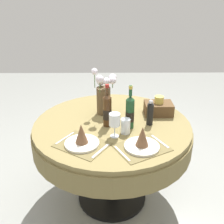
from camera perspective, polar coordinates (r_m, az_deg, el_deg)
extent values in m
plane|color=gray|center=(2.55, 0.01, -18.01)|extent=(8.00, 8.00, 0.00)
cylinder|color=olive|center=(2.10, 0.01, -2.83)|extent=(1.26, 1.26, 0.04)
cylinder|color=olive|center=(2.15, 0.01, -5.21)|extent=(1.29, 1.29, 0.16)
cylinder|color=black|center=(2.30, 0.01, -11.05)|extent=(0.12, 0.12, 0.71)
cylinder|color=black|center=(2.54, 0.01, -17.77)|extent=(0.62, 0.62, 0.03)
cube|color=brown|center=(1.82, -6.61, -7.13)|extent=(0.43, 0.40, 0.00)
cylinder|color=silver|center=(1.81, -6.62, -6.86)|extent=(0.24, 0.24, 0.02)
cone|color=brown|center=(1.77, -6.75, -4.72)|extent=(0.09, 0.09, 0.14)
cube|color=silver|center=(1.90, -10.30, -5.64)|extent=(0.11, 0.17, 0.00)
cube|color=silver|center=(1.74, -2.54, -8.52)|extent=(0.12, 0.17, 0.00)
cube|color=brown|center=(1.79, 6.56, -7.77)|extent=(0.42, 0.39, 0.00)
cylinder|color=silver|center=(1.78, 6.57, -7.50)|extent=(0.24, 0.24, 0.02)
cone|color=brown|center=(1.74, 6.70, -5.34)|extent=(0.09, 0.09, 0.14)
cube|color=silver|center=(1.71, 2.24, -9.08)|extent=(0.10, 0.17, 0.00)
cube|color=silver|center=(1.87, 10.50, -6.36)|extent=(0.10, 0.18, 0.00)
cylinder|color=brown|center=(2.21, -1.87, 2.51)|extent=(0.12, 0.12, 0.23)
sphere|color=silver|center=(2.13, -1.22, 6.76)|extent=(0.06, 0.06, 0.06)
cylinder|color=#4C7038|center=(2.15, -1.21, 5.75)|extent=(0.01, 0.01, 0.04)
sphere|color=silver|center=(2.13, -3.90, 8.90)|extent=(0.05, 0.05, 0.05)
cylinder|color=#4C7038|center=(2.15, -3.84, 6.89)|extent=(0.01, 0.01, 0.12)
sphere|color=silver|center=(2.19, -2.50, 6.77)|extent=(0.07, 0.07, 0.07)
cylinder|color=#4C7038|center=(2.20, -2.49, 5.94)|extent=(0.01, 0.01, 0.02)
sphere|color=silver|center=(2.17, 0.15, 7.57)|extent=(0.06, 0.06, 0.06)
cylinder|color=#4C7038|center=(2.19, 0.15, 6.34)|extent=(0.01, 0.01, 0.05)
sphere|color=silver|center=(2.03, -2.73, 7.26)|extent=(0.06, 0.06, 0.06)
cylinder|color=#4C7038|center=(2.05, -2.69, 5.48)|extent=(0.01, 0.01, 0.09)
sphere|color=silver|center=(2.14, 0.12, 6.98)|extent=(0.06, 0.06, 0.06)
cylinder|color=#4C7038|center=(2.15, 0.12, 5.89)|extent=(0.01, 0.01, 0.04)
cylinder|color=#422814|center=(2.00, -1.03, 0.04)|extent=(0.07, 0.07, 0.24)
cylinder|color=black|center=(2.01, -1.03, -0.45)|extent=(0.07, 0.07, 0.08)
cone|color=#422814|center=(1.95, -1.06, 3.59)|extent=(0.07, 0.07, 0.03)
cylinder|color=#422814|center=(1.93, -1.08, 5.03)|extent=(0.03, 0.03, 0.07)
cylinder|color=maroon|center=(1.92, -1.08, 5.73)|extent=(0.03, 0.03, 0.02)
cylinder|color=#194223|center=(1.98, 3.95, -0.43)|extent=(0.07, 0.07, 0.23)
cylinder|color=black|center=(1.99, 3.94, -0.91)|extent=(0.07, 0.07, 0.08)
cone|color=#194223|center=(1.92, 4.07, 3.08)|extent=(0.07, 0.07, 0.03)
cylinder|color=#194223|center=(1.90, 4.12, 4.62)|extent=(0.02, 0.02, 0.08)
cylinder|color=#B29933|center=(1.89, 4.14, 5.44)|extent=(0.03, 0.03, 0.02)
cylinder|color=silver|center=(1.90, 0.56, -5.32)|extent=(0.06, 0.06, 0.00)
cylinder|color=silver|center=(1.88, 0.57, -4.11)|extent=(0.01, 0.01, 0.09)
cylinder|color=silver|center=(1.84, 0.58, -1.68)|extent=(0.08, 0.08, 0.09)
cylinder|color=silver|center=(1.92, 3.00, -3.11)|extent=(0.07, 0.07, 0.12)
cylinder|color=black|center=(2.05, 8.37, -0.52)|extent=(0.05, 0.05, 0.18)
sphere|color=#B7B7BC|center=(2.01, 8.56, 2.19)|extent=(0.04, 0.04, 0.04)
cube|color=brown|center=(2.26, 10.17, 0.78)|extent=(0.24, 0.17, 0.10)
cylinder|color=gold|center=(2.22, 10.33, 2.69)|extent=(0.08, 0.08, 0.06)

